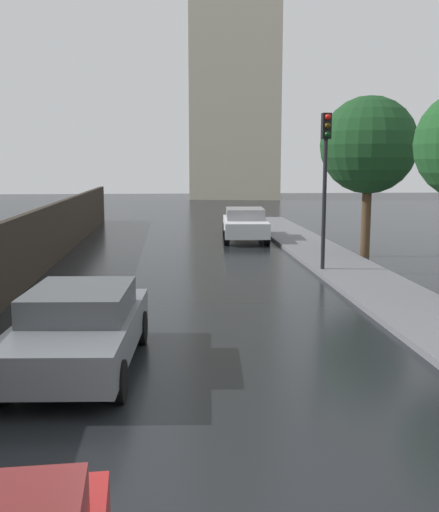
{
  "coord_description": "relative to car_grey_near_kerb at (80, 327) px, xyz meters",
  "views": [
    {
      "loc": [
        -0.33,
        -5.16,
        3.36
      ],
      "look_at": [
        0.61,
        6.55,
        1.52
      ],
      "focal_mm": 42.26,
      "sensor_mm": 36.0,
      "label": 1
    }
  ],
  "objects": [
    {
      "name": "distant_tower",
      "position": [
        8.1,
        49.64,
        15.29
      ],
      "size": [
        9.9,
        12.98,
        31.99
      ],
      "color": "beige",
      "rests_on": "ground"
    },
    {
      "name": "car_white_mid_road",
      "position": [
        4.67,
        15.95,
        0.03
      ],
      "size": [
        2.1,
        4.46,
        1.39
      ],
      "rotation": [
        0.0,
        0.0,
        -0.07
      ],
      "color": "silver",
      "rests_on": "ground"
    },
    {
      "name": "traffic_light",
      "position": [
        6.09,
        8.1,
        2.64
      ],
      "size": [
        0.26,
        0.39,
        4.64
      ],
      "color": "black",
      "rests_on": "sidewalk_strip"
    },
    {
      "name": "car_grey_near_kerb",
      "position": [
        0.0,
        0.0,
        0.0
      ],
      "size": [
        2.08,
        4.33,
        1.33
      ],
      "rotation": [
        0.0,
        0.0,
        3.08
      ],
      "color": "slate",
      "rests_on": "ground"
    },
    {
      "name": "street_tree_near",
      "position": [
        8.44,
        11.28,
        3.23
      ],
      "size": [
        3.4,
        3.4,
        5.65
      ],
      "color": "#4C3823",
      "rests_on": "ground"
    }
  ]
}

